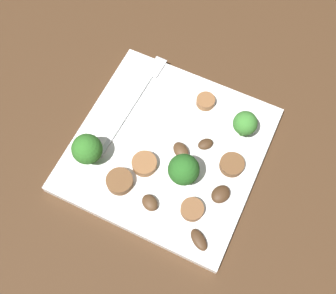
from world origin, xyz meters
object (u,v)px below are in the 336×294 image
broccoli_floret_0 (184,170)px  mushroom_1 (221,194)px  plate (168,149)px  fork (137,97)px  sausage_slice_0 (192,209)px  mushroom_0 (150,203)px  sausage_slice_2 (206,101)px  sausage_slice_1 (120,181)px  mushroom_3 (182,149)px  broccoli_floret_2 (245,124)px  sausage_slice_4 (144,164)px  broccoli_floret_1 (87,149)px  mushroom_4 (205,144)px  mushroom_2 (199,240)px  sausage_slice_3 (232,165)px

broccoli_floret_0 → mushroom_1: broccoli_floret_0 is taller
plate → broccoli_floret_0: 0.06m
fork → mushroom_1: bearing=-115.4°
sausage_slice_0 → mushroom_0: (-0.02, 0.05, 0.00)m
fork → sausage_slice_2: bearing=-68.1°
sausage_slice_0 → sausage_slice_1: size_ratio=0.85×
mushroom_3 → broccoli_floret_2: bearing=-47.3°
sausage_slice_4 → mushroom_1: bearing=-87.6°
broccoli_floret_0 → sausage_slice_1: broccoli_floret_0 is taller
broccoli_floret_2 → sausage_slice_0: (-0.13, 0.02, -0.02)m
broccoli_floret_1 → mushroom_3: (0.06, -0.11, -0.02)m
broccoli_floret_1 → sausage_slice_2: (0.14, -0.10, -0.02)m
mushroom_4 → mushroom_3: bearing=128.9°
sausage_slice_4 → mushroom_4: 0.09m
sausage_slice_0 → sausage_slice_4: sausage_slice_4 is taller
mushroom_1 → mushroom_2: size_ratio=0.90×
sausage_slice_2 → mushroom_3: size_ratio=0.99×
mushroom_1 → mushroom_2: bearing=178.4°
fork → sausage_slice_0: (-0.12, -0.14, 0.00)m
sausage_slice_1 → sausage_slice_4: bearing=-26.5°
broccoli_floret_2 → sausage_slice_0: size_ratio=1.58×
mushroom_0 → mushroom_4: size_ratio=1.11×
broccoli_floret_0 → sausage_slice_1: 0.09m
sausage_slice_1 → mushroom_4: (0.10, -0.08, -0.00)m
plate → sausage_slice_0: sausage_slice_0 is taller
broccoli_floret_1 → sausage_slice_3: 0.19m
sausage_slice_1 → broccoli_floret_1: bearing=74.9°
sausage_slice_4 → mushroom_1: (0.00, -0.11, -0.00)m
sausage_slice_3 → mushroom_4: sausage_slice_3 is taller
sausage_slice_4 → sausage_slice_1: bearing=153.5°
mushroom_3 → mushroom_4: size_ratio=1.24×
sausage_slice_1 → sausage_slice_4: (0.04, -0.02, -0.00)m
mushroom_3 → mushroom_4: (0.02, -0.03, -0.00)m
broccoli_floret_2 → plate: bearing=126.8°
sausage_slice_4 → sausage_slice_0: bearing=-109.6°
broccoli_floret_1 → sausage_slice_1: 0.06m
sausage_slice_0 → broccoli_floret_1: bearing=87.2°
sausage_slice_1 → sausage_slice_3: bearing=-55.4°
plate → mushroom_2: (-0.10, -0.09, 0.01)m
sausage_slice_0 → mushroom_3: mushroom_3 is taller
mushroom_2 → sausage_slice_3: bearing=0.2°
sausage_slice_3 → mushroom_4: bearing=73.3°
broccoli_floret_0 → sausage_slice_3: 0.07m
fork → sausage_slice_2: size_ratio=6.84×
sausage_slice_0 → mushroom_0: mushroom_0 is taller
sausage_slice_1 → fork: bearing=17.4°
broccoli_floret_2 → broccoli_floret_0: bearing=154.0°
plate → broccoli_floret_1: (-0.06, 0.09, 0.04)m
sausage_slice_0 → mushroom_4: 0.09m
broccoli_floret_1 → sausage_slice_4: size_ratio=1.52×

